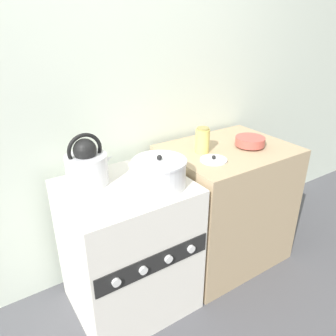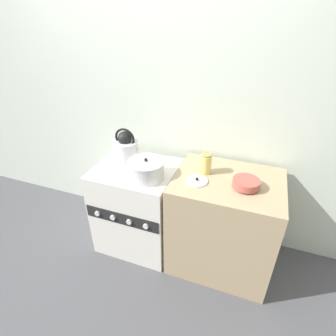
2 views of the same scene
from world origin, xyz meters
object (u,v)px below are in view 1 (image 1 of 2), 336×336
Objects in this scene: kettle at (87,165)px; loose_pot_lid at (214,160)px; cooking_pot at (160,173)px; storage_jar at (202,140)px; enamel_bowl at (250,141)px; stove at (129,247)px.

loose_pot_lid is at bearing -16.59° from kettle.
kettle is 0.38m from cooking_pot.
storage_jar is at bearing -5.04° from kettle.
kettle is 0.73m from loose_pot_lid.
kettle is 1.06m from enamel_bowl.
loose_pot_lid is (0.40, 0.03, -0.03)m from cooking_pot.
stove is 1.02m from enamel_bowl.
kettle is at bearing 138.76° from stove.
loose_pot_lid reaches higher than stove.
cooking_pot is at bearing -157.81° from storage_jar.
cooking_pot is 0.46m from storage_jar.
enamel_bowl is at bearing -8.87° from kettle.
enamel_bowl is 0.35m from loose_pot_lid.
cooking_pot is (0.30, -0.24, -0.03)m from kettle.
cooking_pot reaches higher than loose_pot_lid.
cooking_pot reaches higher than stove.
cooking_pot is 0.75m from enamel_bowl.
loose_pot_lid is at bearing 4.20° from cooking_pot.
cooking_pot is 0.40m from loose_pot_lid.
kettle is at bearing 141.85° from cooking_pot.
enamel_bowl is at bearing 5.67° from cooking_pot.
kettle is 0.73m from storage_jar.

